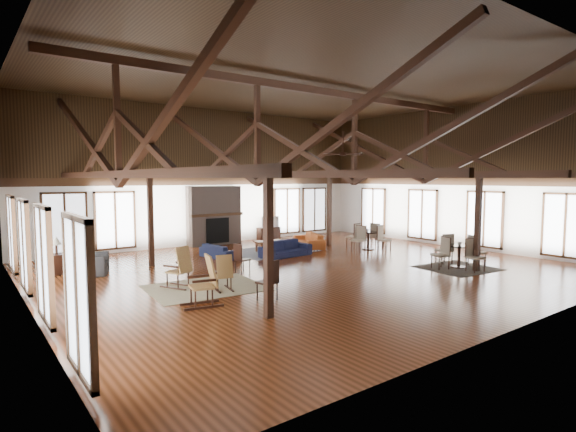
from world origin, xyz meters
TOP-DOWN VIEW (x-y plane):
  - floor at (0.00, 0.00)m, footprint 16.00×16.00m
  - ceiling at (0.00, 0.00)m, footprint 16.00×14.00m
  - wall_back at (0.00, 7.00)m, footprint 16.00×0.02m
  - wall_front at (0.00, -7.00)m, footprint 16.00×0.02m
  - wall_left at (-8.00, 0.00)m, footprint 0.02×14.00m
  - wall_right at (8.00, 0.00)m, footprint 0.02×14.00m
  - roof_truss at (0.00, 0.00)m, footprint 15.60×14.07m
  - post_grid at (0.00, 0.00)m, footprint 8.16×7.16m
  - fireplace at (0.00, 6.67)m, footprint 2.50×0.69m
  - ceiling_fan at (0.50, -1.00)m, footprint 1.60×1.60m
  - sofa_navy_front at (0.72, 2.29)m, footprint 2.09×0.94m
  - sofa_navy_left at (-1.42, 3.52)m, footprint 1.80×0.91m
  - sofa_orange at (2.93, 3.60)m, footprint 2.13×1.39m
  - coffee_table at (0.87, 3.62)m, footprint 1.22×0.75m
  - vase at (0.81, 3.70)m, footprint 0.20×0.20m
  - armchair at (-5.94, 3.27)m, footprint 1.23×1.17m
  - side_table_lamp at (-6.79, 4.00)m, footprint 0.46×0.46m
  - rocking_chair_a at (-4.44, 0.06)m, footprint 0.81×1.00m
  - rocking_chair_b at (-3.67, -0.92)m, footprint 0.55×0.82m
  - rocking_chair_c at (-4.65, -1.89)m, footprint 1.00×0.67m
  - side_chair_a at (-2.21, 0.69)m, footprint 0.44×0.44m
  - side_chair_b at (-3.25, -2.46)m, footprint 0.51×0.51m
  - cafe_table_near at (4.08, -2.83)m, footprint 2.02×2.02m
  - cafe_table_far at (4.45, 1.58)m, footprint 2.02×2.02m
  - cup_near at (4.06, -2.85)m, footprint 0.17×0.17m
  - cup_far at (4.47, 1.66)m, footprint 0.13×0.13m
  - tv_console at (2.98, 6.75)m, footprint 1.13×0.43m
  - television at (3.02, 6.75)m, footprint 0.93×0.23m
  - rug_tan at (-3.90, -0.34)m, footprint 3.16×2.57m
  - rug_navy at (0.93, 3.60)m, footprint 3.54×2.78m
  - rug_dark at (3.94, -2.88)m, footprint 2.42×2.24m

SIDE VIEW (x-z plane):
  - floor at x=0.00m, z-range 0.00..0.00m
  - rug_dark at x=3.94m, z-range 0.00..0.01m
  - rug_navy at x=0.93m, z-range 0.00..0.01m
  - rug_tan at x=-3.90m, z-range 0.00..0.01m
  - sofa_navy_left at x=-1.42m, z-range 0.00..0.50m
  - tv_console at x=2.98m, z-range 0.00..0.57m
  - sofa_orange at x=2.93m, z-range 0.00..0.58m
  - sofa_navy_front at x=0.72m, z-range 0.00..0.60m
  - armchair at x=-5.94m, z-range 0.00..0.63m
  - coffee_table at x=0.87m, z-range 0.16..0.60m
  - side_table_lamp at x=-6.79m, z-range -0.14..1.04m
  - rocking_chair_b at x=-3.67m, z-range -0.03..0.94m
  - cafe_table_far at x=4.45m, z-range 0.00..1.03m
  - cafe_table_near at x=4.08m, z-range 0.00..1.03m
  - rocking_chair_a at x=-4.44m, z-range -0.03..1.11m
  - vase at x=0.81m, z-range 0.44..0.64m
  - side_chair_a at x=-2.21m, z-range 0.08..1.01m
  - rocking_chair_c at x=-4.65m, z-range -0.04..1.16m
  - side_chair_b at x=-3.25m, z-range 0.08..1.08m
  - cup_far at x=4.47m, z-range 0.74..0.84m
  - cup_near at x=4.06m, z-range 0.74..0.85m
  - television at x=3.02m, z-range 0.57..1.10m
  - fireplace at x=0.00m, z-range -0.01..2.59m
  - post_grid at x=0.00m, z-range 0.00..3.05m
  - wall_back at x=0.00m, z-range 0.00..6.00m
  - wall_front at x=0.00m, z-range 0.00..6.00m
  - wall_left at x=-8.00m, z-range 0.00..6.00m
  - wall_right at x=8.00m, z-range 0.00..6.00m
  - ceiling_fan at x=0.50m, z-range 3.36..4.11m
  - roof_truss at x=0.00m, z-range 2.46..5.60m
  - ceiling at x=0.00m, z-range 5.99..6.01m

